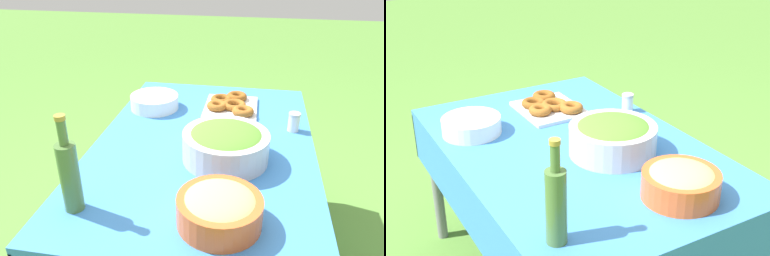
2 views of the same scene
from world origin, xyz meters
The scene contains 7 objects.
picnic_table centered at (0.00, 0.00, 0.61)m, with size 1.43×0.94×0.70m.
salad_bowl centered at (-0.12, -0.10, 0.77)m, with size 0.34×0.34×0.14m.
pasta_bowl centered at (-0.50, -0.12, 0.76)m, with size 0.27×0.27×0.11m.
donut_platter centered at (0.39, -0.09, 0.72)m, with size 0.34×0.28×0.05m.
plate_stack centered at (0.33, 0.31, 0.74)m, with size 0.25×0.25×0.07m.
olive_oil_bottle centered at (-0.51, 0.35, 0.83)m, with size 0.06×0.06×0.34m.
salt_shaker centered at (0.19, -0.39, 0.74)m, with size 0.05×0.05×0.09m.
Camera 1 is at (-1.41, -0.20, 1.49)m, focal length 35.00 mm.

